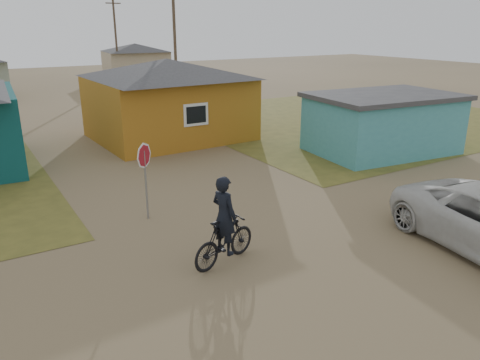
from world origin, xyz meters
The scene contains 9 objects.
ground centered at (0.00, 0.00, 0.00)m, with size 120.00×120.00×0.00m, color olive.
grass_ne centered at (14.00, 13.00, 0.01)m, with size 20.00×18.00×0.00m, color olive.
house_yellow centered at (2.50, 14.00, 2.00)m, with size 7.72×6.76×3.90m.
shed_turquoise centered at (9.50, 6.50, 1.31)m, with size 6.71×4.93×2.60m.
house_beige_east centered at (10.00, 40.00, 1.86)m, with size 6.95×6.05×3.60m.
utility_pole_near centered at (6.50, 22.00, 4.14)m, with size 1.40×0.20×8.00m.
utility_pole_far centered at (7.50, 38.00, 4.14)m, with size 1.40×0.20×8.00m.
stop_sign centered at (-2.24, 4.67, 1.71)m, with size 0.73×0.27×2.31m.
cyclist centered at (-1.64, 1.13, 0.80)m, with size 2.02×1.07×2.20m.
Camera 1 is at (-6.59, -7.69, 5.50)m, focal length 35.00 mm.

